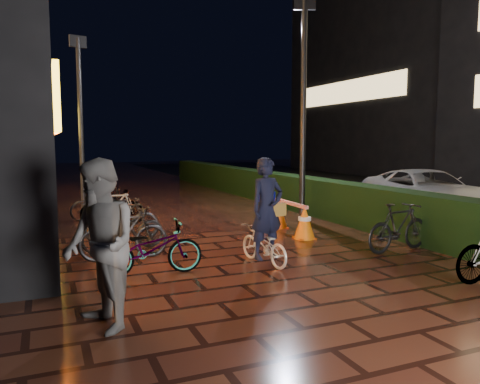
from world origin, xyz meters
name	(u,v)px	position (x,y,z in m)	size (l,w,h in m)	color
ground	(310,276)	(0.00, 0.00, 0.00)	(80.00, 80.00, 0.00)	#381911
asphalt_road	(469,204)	(9.00, 5.00, 0.00)	(11.00, 60.00, 0.01)	black
hedge	(270,187)	(3.30, 8.00, 0.50)	(0.70, 20.00, 1.00)	black
bystander_person	(100,245)	(-3.13, -0.85, 0.93)	(0.90, 0.70, 1.86)	#555558
van	(426,192)	(6.17, 4.01, 0.62)	(2.04, 4.43, 1.23)	#AAAAAF
lamp_post_hedge	(303,99)	(2.44, 4.43, 3.09)	(0.53, 0.27, 5.61)	black
lamp_post_sf	(81,116)	(-2.61, 8.32, 2.74)	(0.48, 0.18, 4.98)	black
cyclist	(265,225)	(-0.33, 0.88, 0.66)	(0.68, 1.29, 1.77)	white
traffic_barrier	(291,217)	(1.36, 3.08, 0.35)	(0.50, 1.75, 0.70)	orange
cart_assembly	(267,198)	(1.96, 5.49, 0.48)	(0.61, 0.66, 0.93)	black
parked_bikes_storefront	(120,221)	(-2.27, 3.57, 0.43)	(1.79, 6.05, 0.91)	black
parked_bikes_hedge	(442,237)	(2.35, -0.25, 0.46)	(1.57, 2.58, 0.91)	black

